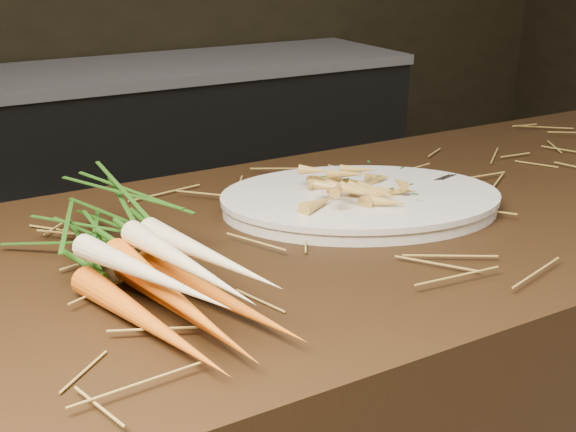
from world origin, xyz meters
name	(u,v)px	position (x,y,z in m)	size (l,w,h in m)	color
main_counter	(420,431)	(0.00, 0.30, 0.45)	(2.40, 0.70, 0.90)	black
back_counter	(188,163)	(0.30, 2.18, 0.42)	(1.82, 0.62, 0.84)	black
straw_bedding	(438,198)	(0.00, 0.30, 0.91)	(1.40, 0.60, 0.02)	olive
root_veg_bunch	(118,244)	(-0.53, 0.28, 0.95)	(0.25, 0.53, 0.10)	#DF6106
serving_platter	(360,203)	(-0.13, 0.34, 0.91)	(0.44, 0.29, 0.02)	white
roasted_veg_heap	(361,182)	(-0.13, 0.34, 0.95)	(0.21, 0.15, 0.05)	#B38E36
serving_fork	(461,196)	(0.01, 0.25, 0.93)	(0.01, 0.16, 0.00)	silver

